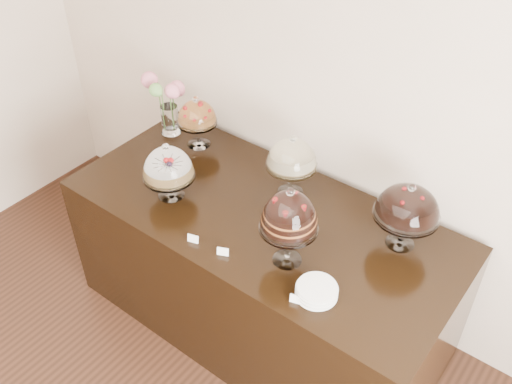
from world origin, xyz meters
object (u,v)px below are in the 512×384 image
Objects in this scene: cake_stand_choco_layer at (289,215)px; cake_stand_cheesecake at (292,156)px; display_counter at (261,270)px; cake_stand_dark_choco at (408,205)px; cake_stand_fruit_tart at (197,115)px; flower_vase at (166,100)px; cake_stand_sugar_sponge at (168,166)px; plate_stack at (317,291)px.

cake_stand_choco_layer is 0.54m from cake_stand_cheesecake.
cake_stand_dark_choco is (0.70, 0.24, 0.71)m from display_counter.
cake_stand_choco_layer is 1.18× the size of cake_stand_dark_choco.
cake_stand_fruit_tart is (-1.03, 0.49, -0.08)m from cake_stand_choco_layer.
cake_stand_dark_choco is at bearing -1.73° from cake_stand_fruit_tart.
flower_vase reaches higher than cake_stand_fruit_tart.
cake_stand_sugar_sponge is 0.52m from cake_stand_fruit_tart.
flower_vase is at bearing 159.12° from cake_stand_choco_layer.
cake_stand_dark_choco is 1.12× the size of cake_stand_fruit_tart.
cake_stand_cheesecake reaches higher than display_counter.
cake_stand_cheesecake is at bearing 39.84° from cake_stand_sugar_sponge.
cake_stand_choco_layer reaches higher than display_counter.
cake_stand_fruit_tart is (-0.71, 0.29, 0.67)m from display_counter.
display_counter is 11.43× the size of plate_stack.
cake_stand_cheesecake reaches higher than cake_stand_fruit_tart.
cake_stand_cheesecake is at bearing 85.44° from display_counter.
flower_vase reaches higher than cake_stand_sugar_sponge.
display_counter is at bearing 20.57° from cake_stand_sugar_sponge.
cake_stand_cheesecake is at bearing -3.33° from cake_stand_fruit_tart.
cake_stand_fruit_tart is at bearing 154.72° from plate_stack.
cake_stand_sugar_sponge is 0.77× the size of cake_stand_choco_layer.
cake_stand_dark_choco is at bearing -0.01° from cake_stand_cheesecake.
plate_stack is (-0.15, -0.56, -0.22)m from cake_stand_dark_choco.
flower_vase reaches higher than cake_stand_dark_choco.
cake_stand_sugar_sponge is at bearing -44.97° from flower_vase.
display_counter is 1.03m from cake_stand_dark_choco.
flower_vase is (-0.47, 0.47, 0.03)m from cake_stand_sugar_sponge.
cake_stand_sugar_sponge is 0.68m from cake_stand_cheesecake.
cake_stand_cheesecake is at bearing 123.08° from cake_stand_choco_layer.
plate_stack is (1.05, -0.12, -0.18)m from cake_stand_sugar_sponge.
cake_stand_dark_choco reaches higher than cake_stand_cheesecake.
display_counter is 6.38× the size of cake_stand_fruit_tart.
cake_stand_choco_layer is at bearing -33.11° from display_counter.
cake_stand_fruit_tart is (-0.22, 0.47, 0.01)m from cake_stand_sugar_sponge.
flower_vase is (-1.28, 0.49, -0.07)m from cake_stand_choco_layer.
plate_stack is (0.53, -0.56, -0.22)m from cake_stand_cheesecake.
display_counter is 5.56× the size of flower_vase.
cake_stand_choco_layer is 1.19× the size of cake_stand_cheesecake.
cake_stand_fruit_tart reaches higher than plate_stack.
cake_stand_sugar_sponge is at bearing -65.52° from cake_stand_fruit_tart.
flower_vase is at bearing 178.57° from cake_stand_dark_choco.
cake_stand_choco_layer is 1.15× the size of flower_vase.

